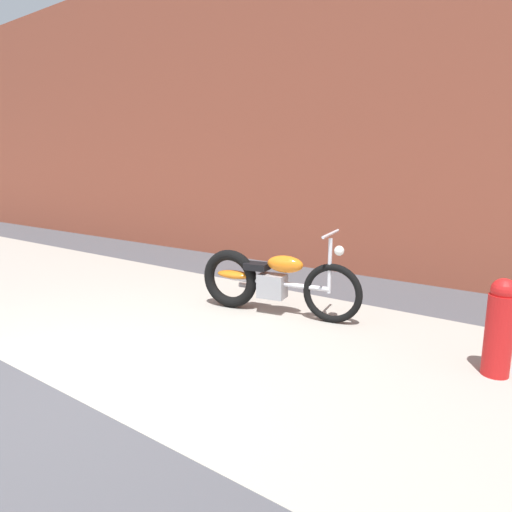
% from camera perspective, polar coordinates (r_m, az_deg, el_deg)
% --- Properties ---
extents(ground_plane, '(80.00, 80.00, 0.00)m').
position_cam_1_polar(ground_plane, '(3.88, -23.60, -15.95)').
color(ground_plane, '#47474C').
extents(sidewalk_slab, '(36.00, 3.50, 0.01)m').
position_cam_1_polar(sidewalk_slab, '(4.90, -5.64, -9.18)').
color(sidewalk_slab, '#9E998E').
rests_on(sidewalk_slab, ground).
extents(brick_building_wall, '(36.00, 0.50, 5.58)m').
position_cam_1_polar(brick_building_wall, '(7.60, 12.32, 19.26)').
color(brick_building_wall, brown).
rests_on(brick_building_wall, ground).
extents(motorcycle_orange, '(1.99, 0.64, 1.03)m').
position_cam_1_polar(motorcycle_orange, '(5.25, 1.35, -3.18)').
color(motorcycle_orange, black).
rests_on(motorcycle_orange, ground).
extents(fire_hydrant, '(0.22, 0.22, 0.84)m').
position_cam_1_polar(fire_hydrant, '(4.20, 28.98, -8.05)').
color(fire_hydrant, red).
rests_on(fire_hydrant, ground).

